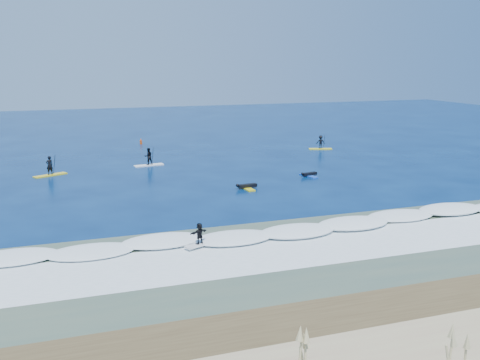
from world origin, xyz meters
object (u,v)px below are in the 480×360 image
object	(u,v)px
marker_buoy	(141,142)
wave_surfer	(200,235)
sup_paddler_left	(50,169)
sup_paddler_right	(321,143)
prone_paddler_near	(246,187)
prone_paddler_far	(309,175)
sup_paddler_center	(148,158)

from	to	relation	value
marker_buoy	wave_surfer	bearing A→B (deg)	-93.57
sup_paddler_left	sup_paddler_right	xyz separation A→B (m)	(29.97, 5.32, 0.08)
prone_paddler_near	marker_buoy	distance (m)	26.58
sup_paddler_left	sup_paddler_right	world-z (taller)	sup_paddler_left
prone_paddler_near	prone_paddler_far	distance (m)	7.36
prone_paddler_far	marker_buoy	bearing A→B (deg)	14.64
marker_buoy	sup_paddler_right	bearing A→B (deg)	-28.33
sup_paddler_right	sup_paddler_left	bearing A→B (deg)	-152.81
sup_paddler_center	sup_paddler_right	world-z (taller)	sup_paddler_center
prone_paddler_far	wave_surfer	world-z (taller)	wave_surfer
wave_surfer	marker_buoy	distance (m)	38.70
prone_paddler_near	marker_buoy	world-z (taller)	marker_buoy
sup_paddler_center	wave_surfer	xyz separation A→B (m)	(-1.11, -24.63, -0.02)
sup_paddler_left	sup_paddler_center	world-z (taller)	sup_paddler_left
wave_surfer	marker_buoy	world-z (taller)	wave_surfer
prone_paddler_far	wave_surfer	bearing A→B (deg)	125.46
sup_paddler_center	marker_buoy	bearing A→B (deg)	75.62
sup_paddler_left	wave_surfer	world-z (taller)	sup_paddler_left
marker_buoy	prone_paddler_far	bearing A→B (deg)	-63.75
sup_paddler_right	sup_paddler_center	bearing A→B (deg)	-153.29
prone_paddler_far	wave_surfer	size ratio (longest dim) A/B	1.18
sup_paddler_right	prone_paddler_near	world-z (taller)	sup_paddler_right
sup_paddler_right	prone_paddler_far	size ratio (longest dim) A/B	1.27
sup_paddler_center	wave_surfer	size ratio (longest dim) A/B	1.63
sup_paddler_center	prone_paddler_far	size ratio (longest dim) A/B	1.38
sup_paddler_left	prone_paddler_near	world-z (taller)	sup_paddler_left
sup_paddler_right	prone_paddler_near	xyz separation A→B (m)	(-14.72, -15.68, -0.57)
prone_paddler_near	sup_paddler_left	bearing A→B (deg)	50.54
sup_paddler_center	prone_paddler_far	bearing A→B (deg)	-45.65
prone_paddler_near	wave_surfer	bearing A→B (deg)	144.92
sup_paddler_center	prone_paddler_near	world-z (taller)	sup_paddler_center
sup_paddler_right	prone_paddler_far	world-z (taller)	sup_paddler_right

